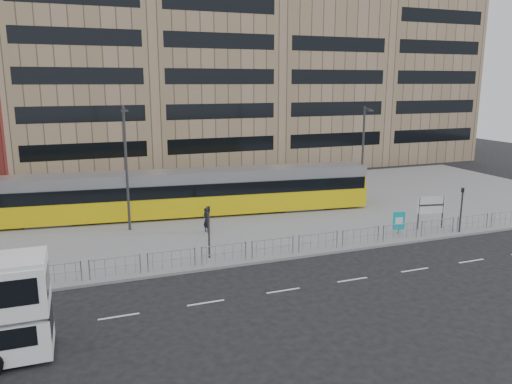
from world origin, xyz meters
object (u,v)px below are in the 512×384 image
object	(u,v)px
station_sign	(431,206)
ad_panel	(399,221)
lamp_post_east	(363,151)
pedestrian	(207,220)
traffic_light_east	(462,204)
lamp_post_west	(126,164)
traffic_light_west	(209,225)
tram	(182,193)

from	to	relation	value
station_sign	ad_panel	bearing A→B (deg)	-162.72
station_sign	lamp_post_east	xyz separation A→B (m)	(-0.43, 8.19, 2.84)
pedestrian	traffic_light_east	distance (m)	17.41
station_sign	lamp_post_west	bearing A→B (deg)	172.02
station_sign	traffic_light_east	bearing A→B (deg)	-32.79
ad_panel	lamp_post_west	world-z (taller)	lamp_post_west
traffic_light_west	ad_panel	bearing A→B (deg)	-23.94
ad_panel	pedestrian	world-z (taller)	pedestrian
tram	traffic_light_east	distance (m)	20.16
traffic_light_west	lamp_post_east	size ratio (longest dim) A/B	0.38
tram	traffic_light_west	distance (m)	10.00
traffic_light_west	lamp_post_west	size ratio (longest dim) A/B	0.36
station_sign	traffic_light_east	xyz separation A→B (m)	(1.39, -1.37, 0.38)
lamp_post_west	lamp_post_east	distance (m)	19.37
ad_panel	traffic_light_west	world-z (taller)	traffic_light_west
station_sign	pedestrian	size ratio (longest dim) A/B	1.34
tram	ad_panel	distance (m)	16.11
pedestrian	lamp_post_east	size ratio (longest dim) A/B	0.21
tram	traffic_light_west	bearing A→B (deg)	-86.76
traffic_light_west	lamp_post_east	distance (m)	17.98
lamp_post_west	station_sign	bearing A→B (deg)	-19.67
pedestrian	traffic_light_west	size ratio (longest dim) A/B	0.55
pedestrian	lamp_post_east	distance (m)	15.28
traffic_light_west	traffic_light_east	xyz separation A→B (m)	(17.48, -1.07, 0.00)
station_sign	lamp_post_east	bearing A→B (deg)	104.71
traffic_light_east	lamp_post_east	world-z (taller)	lamp_post_east
traffic_light_east	traffic_light_west	bearing A→B (deg)	178.32
lamp_post_west	ad_panel	bearing A→B (deg)	-23.46
pedestrian	ad_panel	bearing A→B (deg)	-136.24
ad_panel	pedestrian	distance (m)	13.04
ad_panel	traffic_light_west	xyz separation A→B (m)	(-13.24, -0.02, 1.08)
ad_panel	lamp_post_west	xyz separation A→B (m)	(-16.93, 7.35, 3.76)
ad_panel	traffic_light_east	distance (m)	4.50
tram	pedestrian	world-z (taller)	tram
lamp_post_west	lamp_post_east	bearing A→B (deg)	3.32
station_sign	traffic_light_west	distance (m)	16.10
station_sign	pedestrian	world-z (taller)	station_sign
pedestrian	lamp_post_west	distance (m)	6.62
lamp_post_west	lamp_post_east	xyz separation A→B (m)	(19.34, 1.12, -0.22)
station_sign	lamp_post_west	xyz separation A→B (m)	(-19.77, 7.07, 3.06)
tram	pedestrian	size ratio (longest dim) A/B	17.29
tram	traffic_light_west	xyz separation A→B (m)	(-0.62, -9.98, 0.23)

